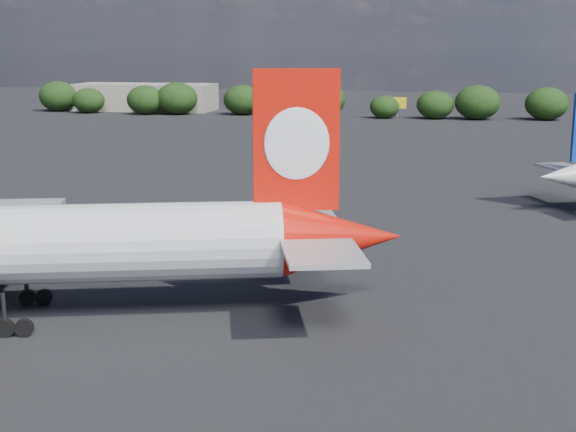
# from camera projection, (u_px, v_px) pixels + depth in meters

# --- Properties ---
(ground) EXTENTS (500.00, 500.00, 0.00)m
(ground) POSITION_uv_depth(u_px,v_px,m) (241.00, 196.00, 105.21)
(ground) COLOR black
(ground) RESTS_ON ground
(qantas_airliner) EXTENTS (53.56, 51.37, 17.79)m
(qantas_airliner) POSITION_uv_depth(u_px,v_px,m) (7.00, 247.00, 56.42)
(qantas_airliner) COLOR silver
(qantas_airliner) RESTS_ON ground
(terminal_building) EXTENTS (42.00, 16.00, 8.00)m
(terminal_building) POSITION_uv_depth(u_px,v_px,m) (145.00, 97.00, 243.54)
(terminal_building) COLOR gray
(terminal_building) RESTS_ON ground
(highway_sign) EXTENTS (6.00, 0.30, 4.50)m
(highway_sign) POSITION_uv_depth(u_px,v_px,m) (285.00, 106.00, 219.24)
(highway_sign) COLOR #135F26
(highway_sign) RESTS_ON ground
(billboard_yellow) EXTENTS (5.00, 0.30, 5.50)m
(billboard_yellow) POSITION_uv_depth(u_px,v_px,m) (397.00, 103.00, 219.00)
(billboard_yellow) COLOR yellow
(billboard_yellow) RESTS_ON ground
(horizon_treeline) EXTENTS (203.47, 15.13, 9.21)m
(horizon_treeline) POSITION_uv_depth(u_px,v_px,m) (323.00, 102.00, 221.36)
(horizon_treeline) COLOR black
(horizon_treeline) RESTS_ON ground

